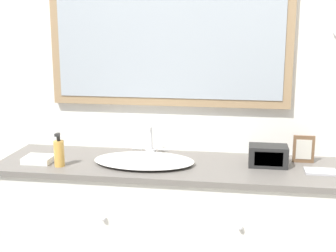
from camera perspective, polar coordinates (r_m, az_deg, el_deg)
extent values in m
cube|color=white|center=(2.63, 2.11, 5.36)|extent=(8.00, 0.06, 2.55)
cube|color=#997A56|center=(2.58, 0.07, 10.06)|extent=(1.33, 0.04, 0.69)
cube|color=#9EA8B2|center=(2.56, 0.00, 10.04)|extent=(1.24, 0.01, 0.60)
cube|color=silver|center=(2.61, 1.17, -14.27)|extent=(1.83, 0.48, 0.85)
cube|color=#66605B|center=(2.44, 1.22, -4.97)|extent=(1.89, 0.51, 0.03)
sphere|color=silver|center=(2.35, -7.84, -11.12)|extent=(0.02, 0.02, 0.02)
sphere|color=silver|center=(2.26, 8.81, -12.15)|extent=(0.02, 0.02, 0.02)
ellipsoid|color=white|center=(2.44, -2.94, -4.22)|extent=(0.53, 0.32, 0.03)
cylinder|color=silver|center=(2.61, -2.11, -3.13)|extent=(0.06, 0.06, 0.03)
cylinder|color=silver|center=(2.59, -2.13, -1.51)|extent=(0.02, 0.02, 0.12)
cylinder|color=silver|center=(2.54, -2.29, -0.36)|extent=(0.02, 0.07, 0.02)
cylinder|color=white|center=(2.62, -3.73, -2.74)|extent=(0.06, 0.02, 0.02)
cylinder|color=white|center=(2.59, -0.49, -2.89)|extent=(0.06, 0.02, 0.02)
cylinder|color=gold|center=(2.44, -13.13, -3.29)|extent=(0.05, 0.05, 0.13)
cylinder|color=black|center=(2.42, -13.23, -1.37)|extent=(0.02, 0.02, 0.04)
cube|color=black|center=(2.41, -13.36, -1.03)|extent=(0.02, 0.03, 0.01)
cube|color=black|center=(2.44, 12.10, -3.56)|extent=(0.20, 0.12, 0.11)
cube|color=black|center=(2.39, 12.17, -3.95)|extent=(0.14, 0.01, 0.07)
cube|color=brown|center=(2.54, 16.20, -2.72)|extent=(0.11, 0.01, 0.14)
cube|color=beige|center=(2.54, 16.22, -2.77)|extent=(0.08, 0.00, 0.10)
cube|color=white|center=(2.55, -15.49, -3.94)|extent=(0.15, 0.12, 0.03)
cube|color=#ADADB2|center=(2.42, 18.10, -5.29)|extent=(0.15, 0.11, 0.01)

